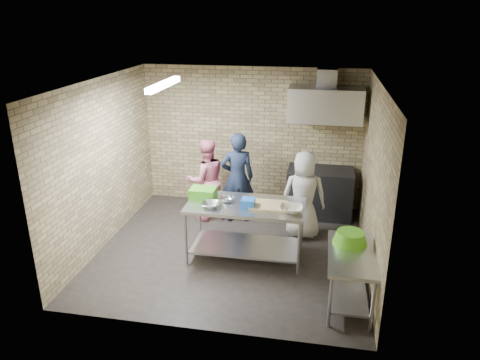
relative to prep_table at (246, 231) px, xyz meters
name	(u,v)px	position (x,y,z in m)	size (l,w,h in m)	color
floor	(232,250)	(-0.25, 0.14, -0.45)	(4.20, 4.20, 0.00)	black
ceiling	(231,82)	(-0.25, 0.14, 2.25)	(4.20, 4.20, 0.00)	black
back_wall	(252,138)	(-0.25, 2.14, 0.90)	(4.20, 0.06, 2.70)	tan
front_wall	(196,230)	(-0.25, -1.86, 0.90)	(4.20, 0.06, 2.70)	tan
left_wall	(103,164)	(-2.35, 0.14, 0.90)	(0.06, 4.00, 2.70)	tan
right_wall	(373,181)	(1.85, 0.14, 0.90)	(0.06, 4.00, 2.70)	tan
prep_table	(246,231)	(0.00, 0.00, 0.00)	(1.79, 0.90, 0.90)	#B7B9BE
side_counter	(350,278)	(1.55, -0.96, -0.07)	(0.60, 1.20, 0.75)	silver
stove	(319,193)	(1.10, 1.79, 0.00)	(1.20, 0.70, 0.90)	black
range_hood	(325,105)	(1.10, 1.84, 1.65)	(1.30, 0.60, 0.60)	silver
hood_duct	(327,78)	(1.10, 1.99, 2.10)	(0.35, 0.30, 0.30)	#A5A8AD
wall_shelf	(342,113)	(1.40, 2.03, 1.47)	(0.80, 0.20, 0.04)	#3F2B19
fluorescent_fixture	(164,85)	(-1.25, 0.14, 2.19)	(0.10, 1.25, 0.08)	white
green_crate	(203,193)	(-0.70, 0.12, 0.53)	(0.40, 0.30, 0.16)	#3C991C
blue_tub	(248,203)	(0.05, -0.10, 0.51)	(0.20, 0.20, 0.13)	blue
cutting_board	(269,205)	(0.35, -0.02, 0.46)	(0.55, 0.42, 0.03)	tan
mixing_bowl_a	(211,205)	(-0.50, -0.20, 0.48)	(0.28, 0.28, 0.07)	#AAADB1
mixing_bowl_b	(227,199)	(-0.30, 0.05, 0.48)	(0.21, 0.21, 0.07)	#B4B8BC
ceramic_bowl	(291,209)	(0.70, -0.15, 0.49)	(0.34, 0.34, 0.08)	#BFB699
green_basin	(350,238)	(1.53, -0.71, 0.39)	(0.46, 0.46, 0.17)	#59C626
bottle_red	(328,107)	(1.15, 2.03, 1.58)	(0.07, 0.07, 0.18)	#B22619
bottle_green	(351,108)	(1.55, 2.03, 1.57)	(0.06, 0.06, 0.15)	green
man_navy	(237,178)	(-0.38, 1.29, 0.38)	(0.61, 0.40, 1.66)	black
woman_pink	(206,180)	(-0.95, 1.26, 0.31)	(0.74, 0.58, 1.53)	#D7718A
woman_white	(304,195)	(0.84, 0.86, 0.31)	(0.74, 0.48, 1.52)	silver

